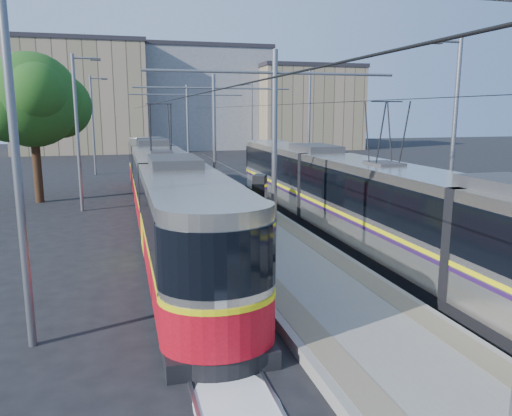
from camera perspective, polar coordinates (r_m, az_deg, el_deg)
name	(u,v)px	position (r m, az deg, el deg)	size (l,w,h in m)	color
ground	(378,345)	(11.94, 13.81, -14.95)	(160.00, 160.00, 0.00)	black
platform	(225,205)	(27.34, -3.52, 0.38)	(4.00, 50.00, 0.30)	gray
tactile_strip_left	(199,203)	(27.07, -6.53, 0.56)	(0.70, 50.00, 0.01)	gray
tactile_strip_right	(251,201)	(27.64, -0.58, 0.85)	(0.70, 50.00, 0.01)	gray
rails	(225,207)	(27.37, -3.51, 0.11)	(8.71, 70.00, 0.03)	gray
tram_left	(162,186)	(23.80, -10.68, 2.43)	(2.43, 29.66, 5.50)	black
tram_right	(382,205)	(18.50, 14.19, 0.34)	(2.43, 32.30, 5.50)	black
catenary	(236,125)	(24.11, -2.26, 9.44)	(9.20, 70.00, 7.00)	slate
street_lamps	(211,128)	(30.83, -5.13, 9.10)	(15.18, 38.22, 8.00)	slate
shelter	(260,196)	(22.58, 0.42, 1.33)	(0.90, 1.09, 2.06)	black
tree	(39,102)	(31.24, -23.56, 11.05)	(5.80, 5.36, 8.42)	#382314
building_left	(81,97)	(69.52, -19.35, 11.85)	(16.32, 12.24, 13.93)	gray
building_centre	(200,99)	(74.24, -6.44, 12.31)	(18.36, 14.28, 14.00)	gray
building_right	(305,108)	(71.96, 5.65, 11.36)	(14.28, 10.20, 11.45)	gray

